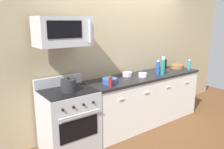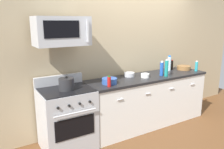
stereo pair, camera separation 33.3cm
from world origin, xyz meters
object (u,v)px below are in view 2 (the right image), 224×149
bottle_hot_sauce_red (109,82)px  bowl_wooden_salad (184,68)px  bottle_dish_soap (196,66)px  bowl_steel_prep (129,74)px  bottle_sparkling_teal (166,68)px  bowl_blue_mixing (109,81)px  range_oven (67,118)px  bottle_water_clear (169,63)px  bottle_soy_sauce_dark (172,65)px  microwave (61,31)px  stockpot (66,84)px  bowl_white_ceramic (145,75)px  bottle_soda_blue (162,69)px

bottle_hot_sauce_red → bowl_wooden_salad: size_ratio=0.62×
bottle_dish_soap → bowl_steel_prep: bottle_dish_soap is taller
bottle_sparkling_teal → bowl_blue_mixing: 1.13m
range_oven → bottle_water_clear: 2.29m
bottle_sparkling_teal → bottle_dish_soap: size_ratio=1.54×
bottle_soy_sauce_dark → microwave: bearing=-176.5°
bottle_hot_sauce_red → stockpot: 0.63m
bottle_water_clear → bowl_white_ceramic: (-0.76, -0.19, -0.11)m
bottle_soda_blue → range_oven: bearing=176.7°
bottle_soda_blue → bottle_hot_sauce_red: bottle_soda_blue is taller
microwave → stockpot: bearing=-90.1°
bowl_wooden_salad → stockpot: stockpot is taller
bottle_water_clear → bottle_soy_sauce_dark: bearing=22.2°
bottle_hot_sauce_red → bowl_white_ceramic: 0.85m
bottle_sparkling_teal → bowl_wooden_salad: (0.72, 0.23, -0.11)m
bottle_sparkling_teal → bottle_dish_soap: 0.82m
bowl_wooden_salad → bottle_soy_sauce_dark: bearing=144.9°
bottle_soy_sauce_dark → stockpot: (-2.34, -0.24, -0.00)m
bottle_hot_sauce_red → bottle_soy_sauce_dark: size_ratio=0.84×
bottle_water_clear → bottle_sparkling_teal: size_ratio=0.98×
bowl_white_ceramic → bowl_wooden_salad: (1.10, 0.10, 0.01)m
bottle_dish_soap → bowl_white_ceramic: bearing=174.4°
bottle_soy_sauce_dark → bowl_steel_prep: bearing=-178.2°
bottle_water_clear → bottle_sparkling_teal: bearing=-140.7°
bottle_sparkling_teal → bottle_soy_sauce_dark: 0.64m
stockpot → range_oven: bearing=90.0°
bottle_hot_sauce_red → bottle_soda_blue: bearing=5.7°
bottle_dish_soap → bowl_steel_prep: 1.43m
bottle_hot_sauce_red → bowl_white_ceramic: (0.83, 0.16, -0.04)m
bottle_hot_sauce_red → bowl_steel_prep: size_ratio=0.89×
range_oven → bottle_hot_sauce_red: 0.84m
bottle_water_clear → bowl_blue_mixing: size_ratio=1.27×
bowl_steel_prep → bowl_blue_mixing: 0.59m
range_oven → bottle_water_clear: bottle_water_clear is taller
range_oven → bottle_sparkling_teal: bottle_sparkling_teal is taller
bottle_hot_sauce_red → bottle_sparkling_teal: 1.21m
bowl_blue_mixing → bottle_water_clear: bearing=7.9°
bottle_soy_sauce_dark → bowl_wooden_salad: bearing=-35.1°
bottle_soda_blue → stockpot: (-1.78, 0.05, -0.04)m
bowl_white_ceramic → bowl_wooden_salad: bearing=5.4°
bottle_sparkling_teal → bottle_soy_sauce_dark: bottle_sparkling_teal is taller
bottle_soy_sauce_dark → bowl_steel_prep: 1.09m
range_oven → bottle_water_clear: size_ratio=3.50×
bottle_hot_sauce_red → bowl_steel_prep: (0.64, 0.37, -0.04)m
bottle_hot_sauce_red → bowl_steel_prep: bearing=30.3°
bottle_dish_soap → bottle_sparkling_teal: bearing=-179.5°
bottle_water_clear → bottle_sparkling_teal: (-0.38, -0.31, 0.00)m
bottle_soda_blue → bottle_water_clear: 0.49m
bottle_dish_soap → bowl_steel_prep: size_ratio=1.08×
bottle_water_clear → bowl_steel_prep: bearing=178.8°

